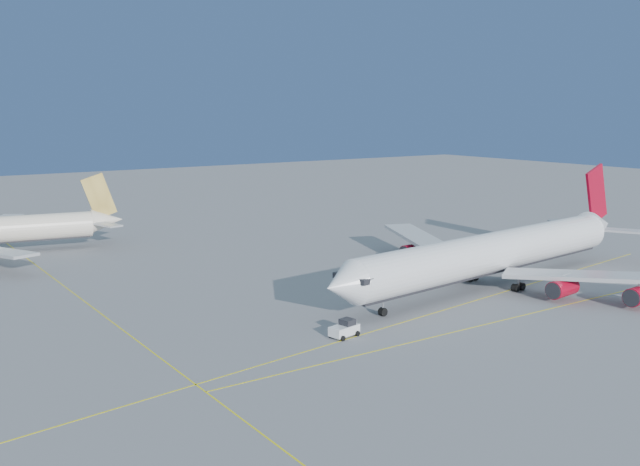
{
  "coord_description": "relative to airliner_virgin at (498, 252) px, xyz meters",
  "views": [
    {
      "loc": [
        -68.84,
        -76.73,
        28.19
      ],
      "look_at": [
        -0.31,
        23.62,
        7.0
      ],
      "focal_mm": 40.0,
      "sensor_mm": 36.0,
      "label": 1
    }
  ],
  "objects": [
    {
      "name": "pushback_tug",
      "position": [
        -36.03,
        -7.51,
        -4.46
      ],
      "size": [
        4.18,
        2.98,
        2.18
      ],
      "rotation": [
        0.0,
        0.0,
        0.19
      ],
      "color": "white",
      "rests_on": "ground"
    },
    {
      "name": "airliner_virgin",
      "position": [
        0.0,
        0.0,
        0.0
      ],
      "size": [
        73.51,
        65.6,
        18.14
      ],
      "rotation": [
        0.0,
        0.0,
        0.12
      ],
      "color": "white",
      "rests_on": "ground"
    },
    {
      "name": "taxiway_lines",
      "position": [
        -32.91,
        6.39,
        -5.46
      ],
      "size": [
        118.86,
        140.0,
        0.02
      ],
      "color": "yellow",
      "rests_on": "ground"
    },
    {
      "name": "ground",
      "position": [
        -18.19,
        0.05,
        -5.47
      ],
      "size": [
        500.0,
        500.0,
        0.0
      ],
      "primitive_type": "plane",
      "color": "slate",
      "rests_on": "ground"
    }
  ]
}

